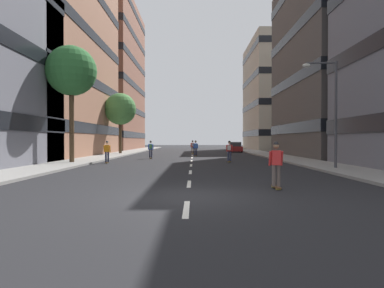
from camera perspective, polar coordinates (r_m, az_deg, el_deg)
name	(u,v)px	position (r m, az deg, el deg)	size (l,w,h in m)	color
ground_plane	(192,156)	(37.71, 0.02, -2.08)	(161.68, 161.68, 0.00)	black
sidewalk_left	(119,154)	(42.14, -12.58, -1.71)	(3.27, 74.10, 0.14)	gray
sidewalk_right	(266,154)	(42.05, 12.70, -1.72)	(3.27, 74.10, 0.14)	gray
lane_markings	(192,155)	(38.77, 0.03, -2.00)	(0.16, 62.20, 0.01)	silver
building_left_far	(100,77)	(66.30, -15.69, 11.16)	(13.93, 22.77, 27.59)	brown
building_right_mid	(353,62)	(41.25, 26.18, 12.67)	(13.93, 17.69, 20.68)	#4C4744
building_right_far	(286,95)	(65.63, 15.99, 8.09)	(13.93, 17.68, 20.41)	#B2A893
parked_car_near	(235,147)	(49.84, 7.44, -0.60)	(1.82, 4.40, 1.52)	maroon
street_tree_near	(71,71)	(27.45, -20.16, 11.72)	(3.81, 3.81, 8.92)	#4C3823
street_tree_mid	(120,109)	(43.15, -12.33, 5.91)	(4.03, 4.03, 7.66)	#4C3823
streetlamp_right	(330,102)	(21.92, 22.77, 6.67)	(2.13, 0.30, 6.50)	#3F3F44
skater_0	(193,146)	(43.67, 0.10, -0.37)	(0.56, 0.92, 1.78)	brown
skater_1	(107,151)	(26.84, -14.51, -1.13)	(0.56, 0.92, 1.78)	brown
skater_2	(196,147)	(37.07, 0.63, -0.56)	(0.54, 0.91, 1.78)	brown
skater_3	(229,150)	(27.38, 6.49, -1.02)	(0.57, 0.92, 1.78)	brown
skater_4	(276,163)	(12.78, 14.38, -3.15)	(0.53, 0.90, 1.78)	brown
skater_5	(151,148)	(32.52, -7.17, -0.74)	(0.55, 0.92, 1.78)	brown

